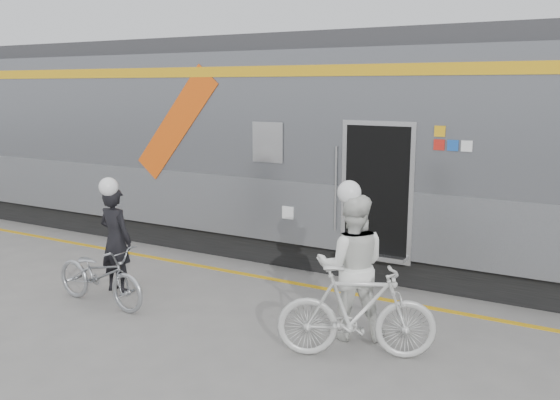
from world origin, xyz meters
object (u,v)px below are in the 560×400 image
Objects in this scene: man at (116,240)px; bicycle_right at (357,312)px; woman at (352,266)px; bicycle_left at (100,275)px.

man is 0.89× the size of bicycle_right.
woman reaches higher than man.
bicycle_right is (4.17, -0.31, -0.27)m from man.
bicycle_right is at bearing 179.38° from man.
woman is 0.73m from bicycle_right.
man reaches higher than bicycle_left.
man is 0.95× the size of bicycle_left.
man reaches higher than bicycle_right.
bicycle_right reaches higher than bicycle_left.
man is 3.88m from woman.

